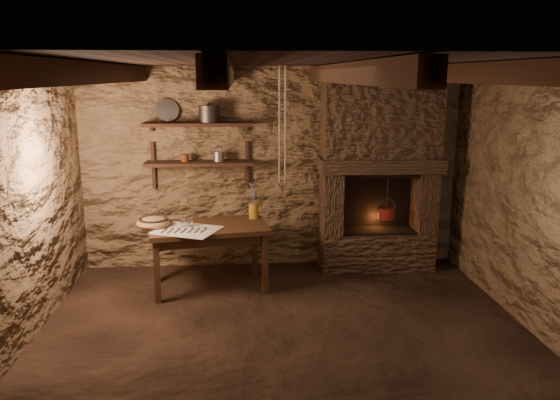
{
  "coord_description": "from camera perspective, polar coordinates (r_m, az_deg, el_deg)",
  "views": [
    {
      "loc": [
        -0.38,
        -4.46,
        2.3
      ],
      "look_at": [
        0.02,
        0.9,
        1.06
      ],
      "focal_mm": 35.0,
      "sensor_mm": 36.0,
      "label": 1
    }
  ],
  "objects": [
    {
      "name": "hanging_ropes",
      "position": [
        5.55,
        0.24,
        7.79
      ],
      "size": [
        0.08,
        0.08,
        1.2
      ],
      "primitive_type": null,
      "color": "tan",
      "rests_on": "ceiling"
    },
    {
      "name": "work_table",
      "position": [
        6.04,
        -7.42,
        -5.65
      ],
      "size": [
        1.35,
        0.9,
        0.71
      ],
      "rotation": [
        0.0,
        0.0,
        0.16
      ],
      "color": "#351F12",
      "rests_on": "floor"
    },
    {
      "name": "back_wall",
      "position": [
        6.57,
        -0.84,
        3.31
      ],
      "size": [
        4.5,
        0.04,
        2.4
      ],
      "primitive_type": "cube",
      "color": "brown",
      "rests_on": "floor"
    },
    {
      "name": "shelf_lower",
      "position": [
        6.4,
        -8.4,
        3.82
      ],
      "size": [
        1.25,
        0.3,
        0.04
      ],
      "primitive_type": "cube",
      "color": "black",
      "rests_on": "back_wall"
    },
    {
      "name": "stoneware_jug",
      "position": [
        6.15,
        -2.73,
        -0.32
      ],
      "size": [
        0.14,
        0.14,
        0.41
      ],
      "rotation": [
        0.0,
        0.0,
        -0.21
      ],
      "color": "olive",
      "rests_on": "work_table"
    },
    {
      "name": "linen_cloth",
      "position": [
        5.78,
        -9.67,
        -3.11
      ],
      "size": [
        0.77,
        0.71,
        0.01
      ],
      "primitive_type": "cube",
      "rotation": [
        0.0,
        0.0,
        -0.42
      ],
      "color": "beige",
      "rests_on": "work_table"
    },
    {
      "name": "beam_mid_right",
      "position": [
        4.55,
        7.12,
        13.0
      ],
      "size": [
        0.14,
        3.95,
        0.16
      ],
      "primitive_type": "cube",
      "color": "black",
      "rests_on": "ceiling"
    },
    {
      "name": "beam_far_left",
      "position": [
        4.6,
        -18.76,
        12.43
      ],
      "size": [
        0.14,
        3.95,
        0.16
      ],
      "primitive_type": "cube",
      "color": "black",
      "rests_on": "ceiling"
    },
    {
      "name": "beam_far_right",
      "position": [
        4.84,
        19.08,
        12.4
      ],
      "size": [
        0.14,
        3.95,
        0.16
      ],
      "primitive_type": "cube",
      "color": "black",
      "rests_on": "ceiling"
    },
    {
      "name": "tin_pan",
      "position": [
        6.47,
        -11.71,
        9.17
      ],
      "size": [
        0.29,
        0.17,
        0.26
      ],
      "primitive_type": "cylinder",
      "rotation": [
        1.26,
        0.0,
        0.23
      ],
      "color": "#969792",
      "rests_on": "shelf_upper"
    },
    {
      "name": "rusty_tin",
      "position": [
        6.4,
        -9.91,
        4.35
      ],
      "size": [
        0.11,
        0.11,
        0.09
      ],
      "primitive_type": "cylinder",
      "rotation": [
        0.0,
        0.0,
        0.23
      ],
      "color": "#552611",
      "rests_on": "shelf_lower"
    },
    {
      "name": "red_pot",
      "position": [
        6.62,
        11.06,
        -1.31
      ],
      "size": [
        0.24,
        0.24,
        0.54
      ],
      "rotation": [
        0.0,
        0.0,
        -0.34
      ],
      "color": "maroon",
      "rests_on": "hearth"
    },
    {
      "name": "front_wall",
      "position": [
        2.72,
        4.24,
        -10.84
      ],
      "size": [
        4.5,
        0.04,
        2.4
      ],
      "primitive_type": "cube",
      "color": "brown",
      "rests_on": "floor"
    },
    {
      "name": "ceiling",
      "position": [
        4.48,
        0.67,
        14.25
      ],
      "size": [
        4.5,
        4.0,
        0.04
      ],
      "primitive_type": "cube",
      "color": "black",
      "rests_on": "back_wall"
    },
    {
      "name": "right_wall",
      "position": [
        5.3,
        25.68,
        -0.32
      ],
      "size": [
        0.04,
        4.0,
        2.4
      ],
      "primitive_type": "cube",
      "color": "brown",
      "rests_on": "floor"
    },
    {
      "name": "hearth",
      "position": [
        6.53,
        10.31,
        3.28
      ],
      "size": [
        1.43,
        0.51,
        2.3
      ],
      "color": "#3D2A1E",
      "rests_on": "floor"
    },
    {
      "name": "shelf_upper",
      "position": [
        6.35,
        -8.53,
        7.84
      ],
      "size": [
        1.25,
        0.3,
        0.04
      ],
      "primitive_type": "cube",
      "color": "black",
      "rests_on": "back_wall"
    },
    {
      "name": "pewter_cutlery_row",
      "position": [
        5.76,
        -9.69,
        -3.07
      ],
      "size": [
        0.56,
        0.4,
        0.01
      ],
      "primitive_type": null,
      "rotation": [
        0.0,
        0.0,
        -0.42
      ],
      "color": "#9B9A8C",
      "rests_on": "linen_cloth"
    },
    {
      "name": "iron_stockpot",
      "position": [
        6.33,
        -7.43,
        8.82
      ],
      "size": [
        0.28,
        0.28,
        0.17
      ],
      "primitive_type": "cylinder",
      "rotation": [
        0.0,
        0.0,
        0.28
      ],
      "color": "#2D2B28",
      "rests_on": "shelf_upper"
    },
    {
      "name": "left_wall",
      "position": [
        4.96,
        -26.24,
        -1.2
      ],
      "size": [
        0.04,
        4.0,
        2.4
      ],
      "primitive_type": "cube",
      "color": "brown",
      "rests_on": "floor"
    },
    {
      "name": "wooden_bowl",
      "position": [
        5.99,
        -13.08,
        -2.33
      ],
      "size": [
        0.37,
        0.37,
        0.13
      ],
      "primitive_type": "ellipsoid",
      "rotation": [
        0.0,
        0.0,
        -0.02
      ],
      "color": "#996A42",
      "rests_on": "work_table"
    },
    {
      "name": "floor",
      "position": [
        5.03,
        0.59,
        -14.22
      ],
      "size": [
        4.5,
        4.5,
        0.0
      ],
      "primitive_type": "plane",
      "color": "black",
      "rests_on": "ground"
    },
    {
      "name": "small_kettle",
      "position": [
        6.38,
        -6.42,
        4.54
      ],
      "size": [
        0.17,
        0.13,
        0.17
      ],
      "primitive_type": null,
      "rotation": [
        0.0,
        0.0,
        -0.02
      ],
      "color": "#969792",
      "rests_on": "shelf_lower"
    },
    {
      "name": "beam_mid_left",
      "position": [
        4.47,
        -5.91,
        13.03
      ],
      "size": [
        0.14,
        3.95,
        0.16
      ],
      "primitive_type": "cube",
      "color": "black",
      "rests_on": "ceiling"
    },
    {
      "name": "drinking_glasses",
      "position": [
        5.88,
        -9.38,
        -2.37
      ],
      "size": [
        0.2,
        0.06,
        0.08
      ],
      "primitive_type": null,
      "color": "silver",
      "rests_on": "linen_cloth"
    }
  ]
}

